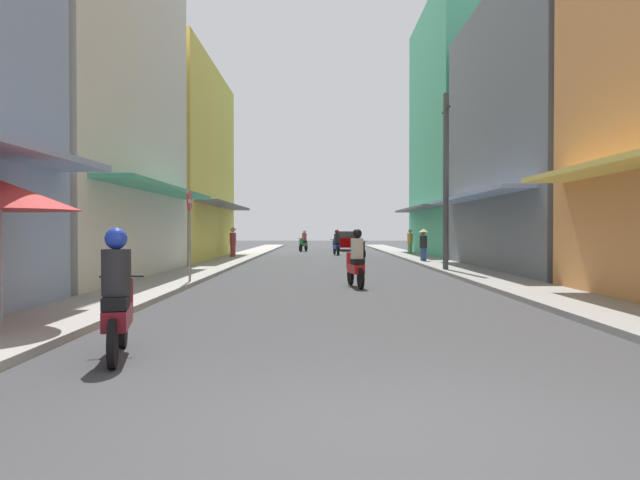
{
  "coord_description": "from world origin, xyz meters",
  "views": [
    {
      "loc": [
        -0.42,
        -4.52,
        1.55
      ],
      "look_at": [
        -0.42,
        16.29,
        1.2
      ],
      "focal_mm": 33.68,
      "sensor_mm": 36.0,
      "label": 1
    }
  ],
  "objects_px": {
    "motorbike_red": "(355,261)",
    "pedestrian_foreground": "(423,244)",
    "utility_pole": "(446,181)",
    "motorbike_black": "(359,245)",
    "motorbike_blue": "(336,244)",
    "parked_car": "(347,241)",
    "vendor_umbrella": "(0,195)",
    "motorbike_green": "(303,242)",
    "motorbike_maroon": "(118,300)",
    "pedestrian_crossing": "(233,241)",
    "street_sign_no_entry": "(189,224)",
    "pedestrian_far": "(410,242)"
  },
  "relations": [
    {
      "from": "parked_car",
      "to": "utility_pole",
      "type": "distance_m",
      "value": 24.5
    },
    {
      "from": "parked_car",
      "to": "vendor_umbrella",
      "type": "height_order",
      "value": "vendor_umbrella"
    },
    {
      "from": "parked_car",
      "to": "utility_pole",
      "type": "xyz_separation_m",
      "value": [
        2.51,
        -24.23,
        2.59
      ]
    },
    {
      "from": "pedestrian_far",
      "to": "pedestrian_crossing",
      "type": "relative_size",
      "value": 0.93
    },
    {
      "from": "pedestrian_crossing",
      "to": "street_sign_no_entry",
      "type": "height_order",
      "value": "street_sign_no_entry"
    },
    {
      "from": "motorbike_blue",
      "to": "motorbike_black",
      "type": "distance_m",
      "value": 4.66
    },
    {
      "from": "parked_car",
      "to": "motorbike_black",
      "type": "bearing_deg",
      "value": -89.81
    },
    {
      "from": "street_sign_no_entry",
      "to": "motorbike_green",
      "type": "bearing_deg",
      "value": 84.76
    },
    {
      "from": "motorbike_black",
      "to": "pedestrian_crossing",
      "type": "distance_m",
      "value": 6.81
    },
    {
      "from": "pedestrian_crossing",
      "to": "vendor_umbrella",
      "type": "height_order",
      "value": "vendor_umbrella"
    },
    {
      "from": "motorbike_black",
      "to": "vendor_umbrella",
      "type": "bearing_deg",
      "value": -106.25
    },
    {
      "from": "motorbike_green",
      "to": "motorbike_blue",
      "type": "xyz_separation_m",
      "value": [
        2.2,
        -6.05,
        0.0
      ]
    },
    {
      "from": "motorbike_maroon",
      "to": "street_sign_no_entry",
      "type": "distance_m",
      "value": 9.55
    },
    {
      "from": "motorbike_black",
      "to": "vendor_umbrella",
      "type": "height_order",
      "value": "vendor_umbrella"
    },
    {
      "from": "motorbike_red",
      "to": "parked_car",
      "type": "xyz_separation_m",
      "value": [
        1.1,
        29.78,
        0.04
      ]
    },
    {
      "from": "motorbike_blue",
      "to": "vendor_umbrella",
      "type": "bearing_deg",
      "value": -101.63
    },
    {
      "from": "motorbike_blue",
      "to": "pedestrian_crossing",
      "type": "relative_size",
      "value": 1.05
    },
    {
      "from": "motorbike_red",
      "to": "pedestrian_foreground",
      "type": "bearing_deg",
      "value": 71.73
    },
    {
      "from": "vendor_umbrella",
      "to": "utility_pole",
      "type": "bearing_deg",
      "value": 53.84
    },
    {
      "from": "motorbike_maroon",
      "to": "parked_car",
      "type": "relative_size",
      "value": 0.43
    },
    {
      "from": "utility_pole",
      "to": "motorbike_black",
      "type": "bearing_deg",
      "value": 102.78
    },
    {
      "from": "vendor_umbrella",
      "to": "parked_car",
      "type": "bearing_deg",
      "value": 79.51
    },
    {
      "from": "motorbike_red",
      "to": "motorbike_blue",
      "type": "bearing_deg",
      "value": 89.87
    },
    {
      "from": "motorbike_green",
      "to": "motorbike_black",
      "type": "bearing_deg",
      "value": -72.66
    },
    {
      "from": "motorbike_maroon",
      "to": "pedestrian_crossing",
      "type": "xyz_separation_m",
      "value": [
        -2.23,
        24.9,
        0.26
      ]
    },
    {
      "from": "utility_pole",
      "to": "street_sign_no_entry",
      "type": "height_order",
      "value": "utility_pole"
    },
    {
      "from": "utility_pole",
      "to": "motorbike_blue",
      "type": "bearing_deg",
      "value": 103.03
    },
    {
      "from": "pedestrian_foreground",
      "to": "street_sign_no_entry",
      "type": "distance_m",
      "value": 14.1
    },
    {
      "from": "parked_car",
      "to": "street_sign_no_entry",
      "type": "bearing_deg",
      "value": -100.98
    },
    {
      "from": "motorbike_blue",
      "to": "motorbike_red",
      "type": "xyz_separation_m",
      "value": [
        -0.05,
        -20.94,
        0.0
      ]
    },
    {
      "from": "motorbike_maroon",
      "to": "pedestrian_far",
      "type": "bearing_deg",
      "value": 74.89
    },
    {
      "from": "motorbike_blue",
      "to": "vendor_umbrella",
      "type": "height_order",
      "value": "vendor_umbrella"
    },
    {
      "from": "motorbike_green",
      "to": "utility_pole",
      "type": "bearing_deg",
      "value": -74.95
    },
    {
      "from": "motorbike_black",
      "to": "pedestrian_crossing",
      "type": "xyz_separation_m",
      "value": [
        -6.79,
        -0.51,
        0.26
      ]
    },
    {
      "from": "motorbike_blue",
      "to": "motorbike_black",
      "type": "relative_size",
      "value": 1.03
    },
    {
      "from": "motorbike_maroon",
      "to": "motorbike_blue",
      "type": "height_order",
      "value": "same"
    },
    {
      "from": "pedestrian_far",
      "to": "pedestrian_foreground",
      "type": "height_order",
      "value": "pedestrian_foreground"
    },
    {
      "from": "pedestrian_crossing",
      "to": "street_sign_no_entry",
      "type": "relative_size",
      "value": 0.65
    },
    {
      "from": "pedestrian_crossing",
      "to": "vendor_umbrella",
      "type": "bearing_deg",
      "value": -90.27
    },
    {
      "from": "pedestrian_crossing",
      "to": "pedestrian_foreground",
      "type": "distance_m",
      "value": 10.4
    },
    {
      "from": "motorbike_blue",
      "to": "motorbike_red",
      "type": "distance_m",
      "value": 20.94
    },
    {
      "from": "pedestrian_crossing",
      "to": "motorbike_black",
      "type": "bearing_deg",
      "value": 4.28
    },
    {
      "from": "pedestrian_crossing",
      "to": "pedestrian_foreground",
      "type": "bearing_deg",
      "value": -24.0
    },
    {
      "from": "motorbike_black",
      "to": "pedestrian_foreground",
      "type": "relative_size",
      "value": 1.08
    },
    {
      "from": "pedestrian_crossing",
      "to": "street_sign_no_entry",
      "type": "distance_m",
      "value": 15.54
    },
    {
      "from": "motorbike_green",
      "to": "motorbike_red",
      "type": "distance_m",
      "value": 27.08
    },
    {
      "from": "motorbike_red",
      "to": "utility_pole",
      "type": "bearing_deg",
      "value": 57.0
    },
    {
      "from": "pedestrian_far",
      "to": "pedestrian_crossing",
      "type": "distance_m",
      "value": 11.22
    },
    {
      "from": "motorbike_red",
      "to": "pedestrian_foreground",
      "type": "distance_m",
      "value": 12.3
    },
    {
      "from": "motorbike_green",
      "to": "pedestrian_foreground",
      "type": "xyz_separation_m",
      "value": [
        6.01,
        -15.31,
        0.21
      ]
    }
  ]
}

